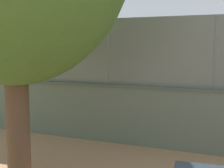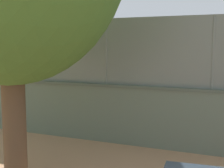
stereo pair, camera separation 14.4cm
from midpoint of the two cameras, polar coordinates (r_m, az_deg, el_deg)
name	(u,v)px [view 2 (the right image)]	position (r m, az deg, el deg)	size (l,w,h in m)	color
ground_plane	(154,88)	(22.46, 7.91, -0.70)	(260.00, 260.00, 0.00)	tan
perimeter_wall	(25,105)	(11.28, -15.22, -3.75)	(31.53, 1.64, 1.80)	slate
fence_panel_on_wall	(23,51)	(11.09, -15.53, 5.85)	(30.95, 1.29, 1.98)	slate
player_crossing_court	(29,83)	(16.96, -14.68, 0.20)	(1.28, 0.81, 1.73)	#591919
player_foreground_swinging	(135,75)	(22.66, 4.37, 1.64)	(0.69, 1.15, 1.49)	black
sports_ball	(219,95)	(19.33, 19.24, -1.97)	(0.19, 0.19, 0.19)	yellow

